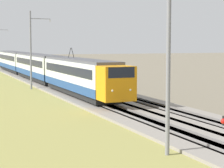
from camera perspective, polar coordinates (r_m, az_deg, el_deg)
ballast_main at (r=61.55m, az=-9.23°, el=0.19°), size 240.00×4.40×0.30m
ballast_adjacent at (r=62.52m, az=-5.75°, el=0.31°), size 240.00×4.40×0.30m
track_main at (r=61.55m, az=-9.23°, el=0.20°), size 240.00×1.57×0.45m
track_adjacent at (r=62.52m, az=-5.75°, el=0.32°), size 240.00×1.57×0.45m
passenger_train at (r=63.77m, az=-9.74°, el=2.40°), size 61.21×2.83×5.15m
catenary_mast_near at (r=21.44m, az=7.49°, el=3.24°), size 0.22×2.56×9.46m
catenary_mast_mid at (r=53.02m, az=-10.52°, el=4.44°), size 0.22×2.56×9.44m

